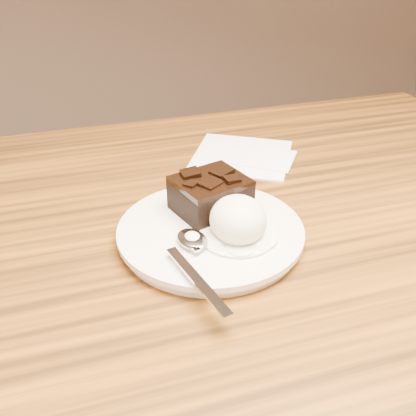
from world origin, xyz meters
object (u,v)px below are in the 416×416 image
object	(u,v)px
plate	(210,234)
brownie	(210,197)
spoon	(192,240)
napkin	(242,155)
ice_cream_scoop	(238,220)

from	to	relation	value
plate	brownie	bearing A→B (deg)	72.51
spoon	napkin	xyz separation A→B (m)	(0.15, 0.24, -0.02)
plate	ice_cream_scoop	bearing A→B (deg)	-49.52
napkin	brownie	bearing A→B (deg)	-122.15
plate	brownie	world-z (taller)	brownie
plate	spoon	xyz separation A→B (m)	(-0.03, -0.03, 0.01)
plate	spoon	world-z (taller)	spoon
brownie	napkin	world-z (taller)	brownie
plate	brownie	size ratio (longest dim) A/B	2.67
brownie	spoon	world-z (taller)	brownie
ice_cream_scoop	napkin	world-z (taller)	ice_cream_scoop
ice_cream_scoop	spoon	size ratio (longest dim) A/B	0.39
plate	ice_cream_scoop	size ratio (longest dim) A/B	3.22
plate	napkin	distance (m)	0.24
plate	napkin	size ratio (longest dim) A/B	1.48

